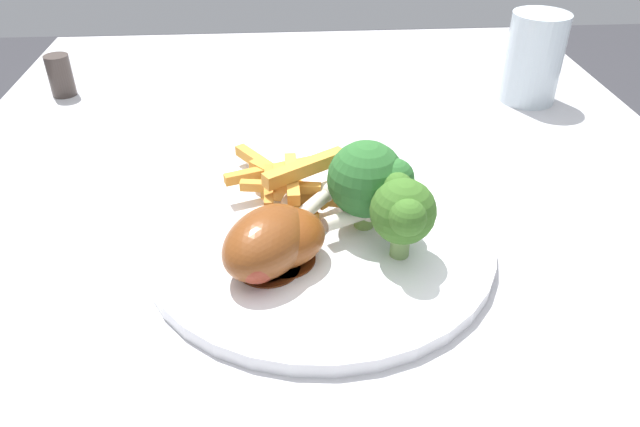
{
  "coord_description": "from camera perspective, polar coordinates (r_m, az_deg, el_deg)",
  "views": [
    {
      "loc": [
        -0.37,
        0.04,
        1.04
      ],
      "look_at": [
        0.03,
        0.01,
        0.77
      ],
      "focal_mm": 33.9,
      "sensor_mm": 36.0,
      "label": 1
    }
  ],
  "objects": [
    {
      "name": "chicken_drumstick_extra",
      "position": [
        0.46,
        -4.99,
        -2.52
      ],
      "size": [
        0.13,
        0.07,
        0.04
      ],
      "color": "#5D1B11",
      "rests_on": "dinner_plate"
    },
    {
      "name": "pepper_shaker",
      "position": [
        0.84,
        -23.3,
        11.88
      ],
      "size": [
        0.03,
        0.03,
        0.05
      ],
      "primitive_type": "cylinder",
      "color": "#423833",
      "rests_on": "dining_table"
    },
    {
      "name": "broccoli_floret_front",
      "position": [
        0.49,
        4.47,
        3.33
      ],
      "size": [
        0.07,
        0.07,
        0.08
      ],
      "color": "#7FAB4F",
      "rests_on": "dinner_plate"
    },
    {
      "name": "dinner_plate",
      "position": [
        0.5,
        -0.0,
        -2.45
      ],
      "size": [
        0.29,
        0.29,
        0.01
      ],
      "primitive_type": "cylinder",
      "color": "white",
      "rests_on": "dining_table"
    },
    {
      "name": "dining_table",
      "position": [
        0.55,
        1.18,
        -13.47
      ],
      "size": [
        1.23,
        0.78,
        0.74
      ],
      "color": "#B7B7BC",
      "rests_on": "ground_plane"
    },
    {
      "name": "chicken_drumstick_far",
      "position": [
        0.47,
        -2.96,
        -2.03
      ],
      "size": [
        0.08,
        0.12,
        0.04
      ],
      "color": "#53220C",
      "rests_on": "dinner_plate"
    },
    {
      "name": "chicken_drumstick_near",
      "position": [
        0.46,
        -4.7,
        -2.48
      ],
      "size": [
        0.13,
        0.11,
        0.05
      ],
      "color": "#51230E",
      "rests_on": "dinner_plate"
    },
    {
      "name": "water_glass",
      "position": [
        0.8,
        19.52,
        13.66
      ],
      "size": [
        0.07,
        0.07,
        0.11
      ],
      "primitive_type": "cylinder",
      "color": "silver",
      "rests_on": "dining_table"
    },
    {
      "name": "broccoli_floret_middle",
      "position": [
        0.46,
        7.76,
        0.23
      ],
      "size": [
        0.06,
        0.05,
        0.07
      ],
      "color": "#7CA159",
      "rests_on": "dinner_plate"
    },
    {
      "name": "carrot_fries_pile",
      "position": [
        0.53,
        -2.72,
        3.01
      ],
      "size": [
        0.13,
        0.14,
        0.05
      ],
      "color": "orange",
      "rests_on": "dinner_plate"
    }
  ]
}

